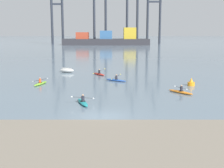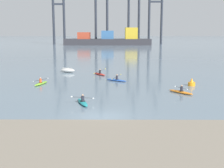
# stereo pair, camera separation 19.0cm
# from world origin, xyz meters

# --- Properties ---
(ground_plane) EXTENTS (800.00, 800.00, 0.00)m
(ground_plane) POSITION_xyz_m (0.00, 0.00, 0.00)
(ground_plane) COLOR slate
(container_barge) EXTENTS (42.26, 10.05, 8.49)m
(container_barge) POSITION_xyz_m (-1.50, 129.11, 2.59)
(container_barge) COLOR #28282D
(container_barge) RESTS_ON ground
(gantry_crane_west) EXTENTS (6.60, 18.50, 34.91)m
(gantry_crane_west) POSITION_xyz_m (-27.21, 135.74, 16.71)
(gantry_crane_west) COLOR #232833
(gantry_crane_west) RESTS_ON ground
(gantry_crane_west_mid) EXTENTS (7.07, 20.25, 36.38)m
(gantry_crane_west_mid) POSITION_xyz_m (-5.37, 135.86, 18.75)
(gantry_crane_west_mid) COLOR #232833
(gantry_crane_west_mid) RESTS_ON ground
(gantry_crane_east_mid) EXTENTS (6.59, 18.27, 37.16)m
(gantry_crane_east_mid) POSITION_xyz_m (11.37, 140.05, 18.53)
(gantry_crane_east_mid) COLOR #232833
(gantry_crane_east_mid) RESTS_ON ground
(gantry_crane_east) EXTENTS (7.72, 17.13, 33.81)m
(gantry_crane_east) POSITION_xyz_m (22.79, 141.01, 17.29)
(gantry_crane_east) COLOR #232833
(gantry_crane_east) RESTS_ON ground
(capsized_dinghy) EXTENTS (2.82, 2.02, 0.76)m
(capsized_dinghy) POSITION_xyz_m (-6.76, 27.04, 0.35)
(capsized_dinghy) COLOR beige
(capsized_dinghy) RESTS_ON ground
(channel_buoy) EXTENTS (0.90, 0.90, 1.00)m
(channel_buoy) POSITION_xyz_m (10.84, 14.39, 0.36)
(channel_buoy) COLOR orange
(channel_buoy) RESTS_ON ground
(kayak_blue) EXTENTS (3.07, 2.54, 0.95)m
(kayak_blue) POSITION_xyz_m (1.33, 18.02, 0.17)
(kayak_blue) COLOR #2856B2
(kayak_blue) RESTS_ON ground
(kayak_orange) EXTENTS (2.53, 3.08, 0.97)m
(kayak_orange) POSITION_xyz_m (8.46, 9.61, 0.17)
(kayak_orange) COLOR orange
(kayak_orange) RESTS_ON ground
(kayak_lime) EXTENTS (2.19, 3.44, 0.95)m
(kayak_lime) POSITION_xyz_m (-8.48, 15.19, 0.17)
(kayak_lime) COLOR #7ABC2D
(kayak_lime) RESTS_ON ground
(kayak_teal) EXTENTS (2.18, 3.42, 0.95)m
(kayak_teal) POSITION_xyz_m (-2.00, 4.51, 0.17)
(kayak_teal) COLOR teal
(kayak_teal) RESTS_ON ground
(kayak_red) EXTENTS (2.26, 3.22, 0.98)m
(kayak_red) POSITION_xyz_m (-1.25, 24.07, 0.17)
(kayak_red) COLOR red
(kayak_red) RESTS_ON ground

